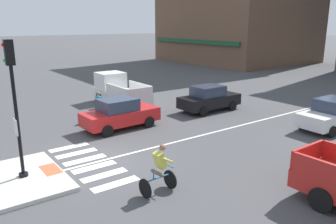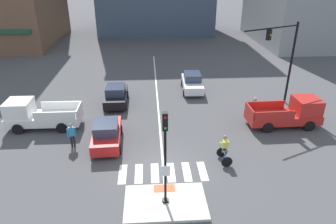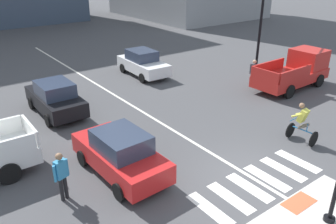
{
  "view_description": "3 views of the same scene",
  "coord_description": "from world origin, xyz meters",
  "px_view_note": "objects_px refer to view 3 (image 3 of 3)",
  "views": [
    {
      "loc": [
        12.12,
        -5.3,
        5.49
      ],
      "look_at": [
        -0.28,
        3.82,
        1.44
      ],
      "focal_mm": 36.23,
      "sensor_mm": 36.0,
      "label": 1
    },
    {
      "loc": [
        -0.64,
        -14.66,
        10.67
      ],
      "look_at": [
        0.56,
        3.81,
        1.79
      ],
      "focal_mm": 33.27,
      "sensor_mm": 36.0,
      "label": 2
    },
    {
      "loc": [
        -8.22,
        -6.2,
        6.94
      ],
      "look_at": [
        -0.55,
        4.08,
        1.2
      ],
      "focal_mm": 36.49,
      "sensor_mm": 36.0,
      "label": 3
    }
  ],
  "objects_px": {
    "car_black_westbound_far": "(55,98)",
    "car_white_eastbound_far": "(143,63)",
    "traffic_light_mast": "(259,4)",
    "pickup_truck_red_cross_right": "(296,71)",
    "cyclist": "(302,122)",
    "car_red_westbound_near": "(120,153)",
    "pedestrian_waiting_far_side": "(254,71)",
    "pedestrian_at_curb_left": "(61,173)"
  },
  "relations": [
    {
      "from": "traffic_light_mast",
      "to": "car_black_westbound_far",
      "type": "height_order",
      "value": "traffic_light_mast"
    },
    {
      "from": "traffic_light_mast",
      "to": "cyclist",
      "type": "relative_size",
      "value": 3.97
    },
    {
      "from": "car_black_westbound_far",
      "to": "car_white_eastbound_far",
      "type": "xyz_separation_m",
      "value": [
        6.72,
        2.6,
        0.0
      ]
    },
    {
      "from": "pedestrian_at_curb_left",
      "to": "pedestrian_waiting_far_side",
      "type": "height_order",
      "value": "same"
    },
    {
      "from": "car_black_westbound_far",
      "to": "pedestrian_waiting_far_side",
      "type": "bearing_deg",
      "value": -16.92
    },
    {
      "from": "car_black_westbound_far",
      "to": "pedestrian_at_curb_left",
      "type": "relative_size",
      "value": 2.46
    },
    {
      "from": "car_white_eastbound_far",
      "to": "pickup_truck_red_cross_right",
      "type": "relative_size",
      "value": 0.81
    },
    {
      "from": "car_white_eastbound_far",
      "to": "pickup_truck_red_cross_right",
      "type": "xyz_separation_m",
      "value": [
        6.05,
        -7.24,
        0.17
      ]
    },
    {
      "from": "traffic_light_mast",
      "to": "car_black_westbound_far",
      "type": "distance_m",
      "value": 13.77
    },
    {
      "from": "car_black_westbound_far",
      "to": "cyclist",
      "type": "xyz_separation_m",
      "value": [
        7.08,
        -8.83,
        0.06
      ]
    },
    {
      "from": "traffic_light_mast",
      "to": "car_black_westbound_far",
      "type": "xyz_separation_m",
      "value": [
        -13.26,
        0.99,
        -3.58
      ]
    },
    {
      "from": "pickup_truck_red_cross_right",
      "to": "cyclist",
      "type": "xyz_separation_m",
      "value": [
        -5.68,
        -4.19,
        -0.11
      ]
    },
    {
      "from": "pickup_truck_red_cross_right",
      "to": "pedestrian_waiting_far_side",
      "type": "distance_m",
      "value": 2.54
    },
    {
      "from": "pedestrian_at_curb_left",
      "to": "pedestrian_waiting_far_side",
      "type": "bearing_deg",
      "value": 14.73
    },
    {
      "from": "traffic_light_mast",
      "to": "car_black_westbound_far",
      "type": "bearing_deg",
      "value": 175.72
    },
    {
      "from": "car_red_westbound_near",
      "to": "pedestrian_waiting_far_side",
      "type": "distance_m",
      "value": 11.16
    },
    {
      "from": "pedestrian_at_curb_left",
      "to": "pickup_truck_red_cross_right",
      "type": "bearing_deg",
      "value": 7.53
    },
    {
      "from": "car_black_westbound_far",
      "to": "car_red_westbound_near",
      "type": "height_order",
      "value": "same"
    },
    {
      "from": "car_white_eastbound_far",
      "to": "pedestrian_waiting_far_side",
      "type": "relative_size",
      "value": 2.49
    },
    {
      "from": "traffic_light_mast",
      "to": "cyclist",
      "type": "xyz_separation_m",
      "value": [
        -6.18,
        -7.83,
        -3.52
      ]
    },
    {
      "from": "car_red_westbound_near",
      "to": "traffic_light_mast",
      "type": "bearing_deg",
      "value": 22.23
    },
    {
      "from": "traffic_light_mast",
      "to": "car_white_eastbound_far",
      "type": "distance_m",
      "value": 8.27
    },
    {
      "from": "traffic_light_mast",
      "to": "car_red_westbound_near",
      "type": "bearing_deg",
      "value": -157.77
    },
    {
      "from": "pedestrian_at_curb_left",
      "to": "pedestrian_waiting_far_side",
      "type": "relative_size",
      "value": 1.0
    },
    {
      "from": "car_red_westbound_near",
      "to": "pedestrian_waiting_far_side",
      "type": "relative_size",
      "value": 2.49
    },
    {
      "from": "pickup_truck_red_cross_right",
      "to": "cyclist",
      "type": "distance_m",
      "value": 7.06
    },
    {
      "from": "pickup_truck_red_cross_right",
      "to": "pedestrian_at_curb_left",
      "type": "relative_size",
      "value": 3.07
    },
    {
      "from": "traffic_light_mast",
      "to": "pickup_truck_red_cross_right",
      "type": "relative_size",
      "value": 1.3
    },
    {
      "from": "pedestrian_at_curb_left",
      "to": "traffic_light_mast",
      "type": "bearing_deg",
      "value": 20.0
    },
    {
      "from": "cyclist",
      "to": "car_white_eastbound_far",
      "type": "bearing_deg",
      "value": 91.81
    },
    {
      "from": "car_black_westbound_far",
      "to": "car_red_westbound_near",
      "type": "xyz_separation_m",
      "value": [
        -0.04,
        -6.43,
        0.0
      ]
    },
    {
      "from": "pedestrian_waiting_far_side",
      "to": "pedestrian_at_curb_left",
      "type": "bearing_deg",
      "value": -165.27
    },
    {
      "from": "car_white_eastbound_far",
      "to": "cyclist",
      "type": "bearing_deg",
      "value": -88.19
    },
    {
      "from": "car_white_eastbound_far",
      "to": "cyclist",
      "type": "relative_size",
      "value": 2.47
    },
    {
      "from": "car_red_westbound_near",
      "to": "pickup_truck_red_cross_right",
      "type": "bearing_deg",
      "value": 7.95
    },
    {
      "from": "pedestrian_waiting_far_side",
      "to": "car_black_westbound_far",
      "type": "bearing_deg",
      "value": 163.08
    },
    {
      "from": "pickup_truck_red_cross_right",
      "to": "car_white_eastbound_far",
      "type": "bearing_deg",
      "value": 129.88
    },
    {
      "from": "car_red_westbound_near",
      "to": "pedestrian_at_curb_left",
      "type": "height_order",
      "value": "pedestrian_at_curb_left"
    },
    {
      "from": "traffic_light_mast",
      "to": "cyclist",
      "type": "height_order",
      "value": "traffic_light_mast"
    },
    {
      "from": "traffic_light_mast",
      "to": "pickup_truck_red_cross_right",
      "type": "distance_m",
      "value": 5.02
    },
    {
      "from": "traffic_light_mast",
      "to": "pedestrian_waiting_far_side",
      "type": "distance_m",
      "value": 4.85
    },
    {
      "from": "traffic_light_mast",
      "to": "pedestrian_at_curb_left",
      "type": "relative_size",
      "value": 3.99
    }
  ]
}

